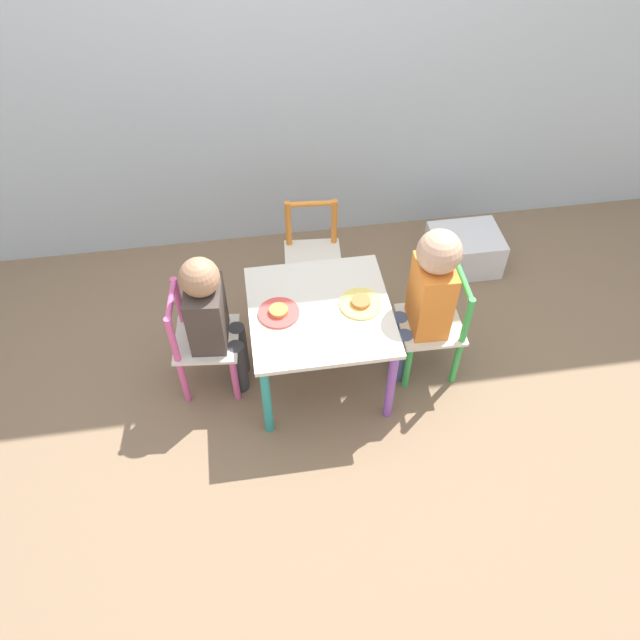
# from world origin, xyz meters

# --- Properties ---
(ground_plane) EXTENTS (6.00, 6.00, 0.00)m
(ground_plane) POSITION_xyz_m (0.00, 0.00, 0.00)
(ground_plane) COLOR #7F664C
(kids_table) EXTENTS (0.56, 0.56, 0.42)m
(kids_table) POSITION_xyz_m (0.00, 0.00, 0.36)
(kids_table) COLOR silver
(kids_table) RESTS_ON ground_plane
(chair_pink) EXTENTS (0.29, 0.29, 0.52)m
(chair_pink) POSITION_xyz_m (-0.49, 0.05, 0.25)
(chair_pink) COLOR silver
(chair_pink) RESTS_ON ground_plane
(chair_green) EXTENTS (0.27, 0.27, 0.52)m
(chair_green) POSITION_xyz_m (0.49, -0.01, 0.25)
(chair_green) COLOR silver
(chair_green) RESTS_ON ground_plane
(chair_orange) EXTENTS (0.28, 0.28, 0.52)m
(chair_orange) POSITION_xyz_m (0.04, 0.49, 0.25)
(chair_orange) COLOR silver
(chair_orange) RESTS_ON ground_plane
(child_left) EXTENTS (0.22, 0.21, 0.70)m
(child_left) POSITION_xyz_m (-0.43, 0.04, 0.42)
(child_left) COLOR #38383D
(child_left) RESTS_ON ground_plane
(child_right) EXTENTS (0.22, 0.20, 0.76)m
(child_right) POSITION_xyz_m (0.43, -0.01, 0.46)
(child_right) COLOR #4C608E
(child_right) RESTS_ON ground_plane
(plate_left) EXTENTS (0.16, 0.16, 0.03)m
(plate_left) POSITION_xyz_m (-0.16, 0.00, 0.43)
(plate_left) COLOR #E54C47
(plate_left) RESTS_ON kids_table
(plate_right) EXTENTS (0.17, 0.17, 0.03)m
(plate_right) POSITION_xyz_m (0.16, 0.00, 0.43)
(plate_right) COLOR #EADB66
(plate_right) RESTS_ON kids_table
(storage_bin) EXTENTS (0.35, 0.27, 0.20)m
(storage_bin) POSITION_xyz_m (0.84, 0.60, 0.10)
(storage_bin) COLOR silver
(storage_bin) RESTS_ON ground_plane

